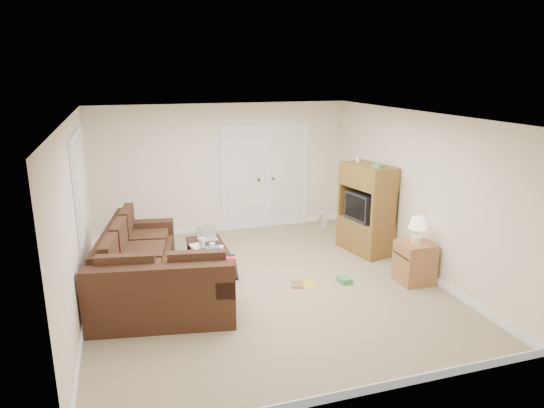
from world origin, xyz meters
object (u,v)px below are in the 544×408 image
object	(u,v)px
sectional_sofa	(148,275)
side_cabinet	(415,259)
coffee_table	(208,258)
tv_armoire	(366,208)

from	to	relation	value
sectional_sofa	side_cabinet	xyz separation A→B (m)	(3.85, -0.69, 0.03)
sectional_sofa	coffee_table	xyz separation A→B (m)	(0.96, 0.61, -0.09)
sectional_sofa	side_cabinet	bearing A→B (deg)	-0.28
sectional_sofa	coffee_table	world-z (taller)	sectional_sofa
coffee_table	tv_armoire	xyz separation A→B (m)	(2.80, 0.10, 0.54)
sectional_sofa	coffee_table	bearing A→B (deg)	42.34
coffee_table	tv_armoire	bearing A→B (deg)	1.97
sectional_sofa	tv_armoire	xyz separation A→B (m)	(3.76, 0.71, 0.45)
coffee_table	side_cabinet	size ratio (longest dim) A/B	1.06
side_cabinet	coffee_table	bearing A→B (deg)	156.49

